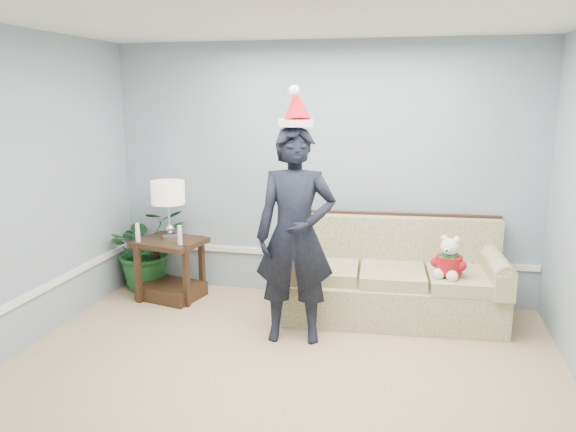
% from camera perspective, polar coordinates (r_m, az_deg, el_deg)
% --- Properties ---
extents(room_shell, '(4.54, 5.04, 2.74)m').
position_cam_1_polar(room_shell, '(3.54, -3.43, -0.94)').
color(room_shell, tan).
rests_on(room_shell, ground).
extents(wainscot_trim, '(4.49, 4.99, 0.06)m').
position_cam_1_polar(wainscot_trim, '(5.25, -12.13, -6.97)').
color(wainscot_trim, white).
rests_on(wainscot_trim, room_shell).
extents(sofa, '(2.13, 1.03, 0.97)m').
position_cam_1_polar(sofa, '(5.67, 10.56, -6.59)').
color(sofa, '#5D6A32').
rests_on(sofa, room_shell).
extents(side_table, '(0.78, 0.70, 0.65)m').
position_cam_1_polar(side_table, '(6.20, -11.79, -5.90)').
color(side_table, '#372214').
rests_on(side_table, room_shell).
extents(table_lamp, '(0.35, 0.35, 0.62)m').
position_cam_1_polar(table_lamp, '(6.01, -12.09, 2.11)').
color(table_lamp, silver).
rests_on(table_lamp, side_table).
extents(candle_pair, '(0.52, 0.05, 0.20)m').
position_cam_1_polar(candle_pair, '(5.94, -13.02, -1.84)').
color(candle_pair, silver).
rests_on(candle_pair, side_table).
extents(houseplant, '(1.10, 1.09, 0.93)m').
position_cam_1_polar(houseplant, '(6.52, -14.17, -3.17)').
color(houseplant, '#1D5325').
rests_on(houseplant, room_shell).
extents(man, '(0.76, 0.56, 1.90)m').
position_cam_1_polar(man, '(4.88, 0.77, -2.03)').
color(man, black).
rests_on(man, room_shell).
extents(santa_hat, '(0.38, 0.40, 0.35)m').
position_cam_1_polar(santa_hat, '(4.74, 0.85, 10.88)').
color(santa_hat, white).
rests_on(santa_hat, man).
extents(teddy_bear, '(0.31, 0.31, 0.40)m').
position_cam_1_polar(teddy_bear, '(5.36, 16.05, -4.52)').
color(teddy_bear, white).
rests_on(teddy_bear, sofa).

